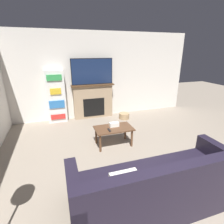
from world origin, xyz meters
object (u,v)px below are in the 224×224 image
object	(u,v)px
fireplace	(93,101)
bookshelf	(56,97)
coffee_table	(114,130)
couch	(159,187)
storage_basket	(124,116)
tv	(92,72)

from	to	relation	value
fireplace	bookshelf	distance (m)	1.17
fireplace	coffee_table	xyz separation A→B (m)	(0.05, -1.97, -0.18)
couch	storage_basket	world-z (taller)	couch
tv	storage_basket	xyz separation A→B (m)	(0.92, -0.44, -1.42)
bookshelf	couch	bearing A→B (deg)	-71.43
tv	coffee_table	xyz separation A→B (m)	(0.05, -1.95, -1.13)
storage_basket	bookshelf	bearing A→B (deg)	167.92
couch	storage_basket	distance (m)	3.41
fireplace	storage_basket	xyz separation A→B (m)	(0.92, -0.46, -0.47)
fireplace	bookshelf	bearing A→B (deg)	-178.86
storage_basket	coffee_table	bearing A→B (deg)	-120.16
tv	storage_basket	bearing A→B (deg)	-25.75
fireplace	storage_basket	world-z (taller)	fireplace
couch	tv	bearing A→B (deg)	91.79
storage_basket	fireplace	bearing A→B (deg)	153.26
tv	couch	xyz separation A→B (m)	(0.12, -3.75, -1.22)
couch	coffee_table	world-z (taller)	couch
tv	bookshelf	world-z (taller)	tv
fireplace	tv	distance (m)	0.95
tv	coffee_table	size ratio (longest dim) A/B	1.49
coffee_table	storage_basket	world-z (taller)	coffee_table
couch	storage_basket	bearing A→B (deg)	76.33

